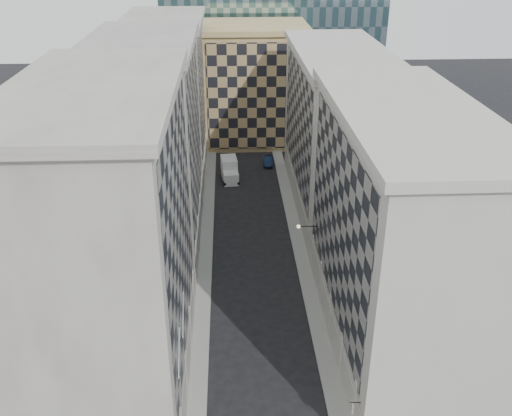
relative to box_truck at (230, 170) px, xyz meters
name	(u,v)px	position (x,y,z in m)	size (l,w,h in m)	color
sidewalk_west	(206,252)	(-2.83, -20.56, -1.20)	(1.50, 100.00, 0.15)	gray
sidewalk_east	(300,249)	(7.67, -20.56, -1.20)	(1.50, 100.00, 0.15)	gray
bldg_left_a	(113,248)	(-8.47, -39.56, 10.55)	(10.80, 22.80, 23.70)	gray
bldg_left_b	(150,148)	(-8.46, -17.56, 10.05)	(10.80, 22.80, 22.70)	gray
bldg_left_c	(168,97)	(-8.46, 4.44, 9.55)	(10.80, 22.80, 21.70)	gray
bldg_right_a	(395,232)	(13.29, -35.56, 9.05)	(10.80, 26.80, 20.70)	#B3AFA4
bldg_right_b	(336,131)	(13.31, -8.56, 8.58)	(10.80, 28.80, 19.70)	#B3AFA4
tan_block	(255,83)	(4.42, 17.33, 8.17)	(16.80, 14.80, 18.80)	tan
flagpoles_left	(181,333)	(-3.48, -44.56, 6.73)	(0.10, 6.33, 2.33)	gray
bracket_lamp	(300,227)	(6.79, -26.56, 4.93)	(1.98, 0.36, 0.36)	black
box_truck	(230,170)	(0.00, 0.00, 0.00)	(2.64, 5.49, 2.92)	silver
dark_car	(268,161)	(5.92, 5.08, -0.65)	(1.32, 3.79, 1.25)	#0F1C38
shop_sign	(352,406)	(7.84, -47.56, 2.57)	(0.72, 0.63, 0.71)	black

